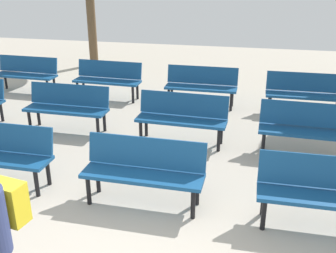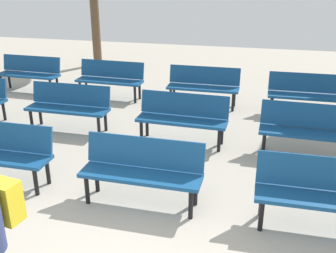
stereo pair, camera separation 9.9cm
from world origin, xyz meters
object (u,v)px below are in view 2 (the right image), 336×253
at_px(bench_r2_c0, 29,71).
at_px(bench_r2_c2, 203,84).
at_px(bench_r0_c3, 325,191).
at_px(bench_r1_c2, 183,115).
at_px(bench_r1_c3, 310,128).
at_px(bench_r1_c1, 69,104).
at_px(bench_r2_c1, 110,77).
at_px(bench_r2_c3, 307,92).
at_px(bench_r0_c2, 142,168).

distance_m(bench_r2_c0, bench_r2_c2, 4.45).
height_order(bench_r0_c3, bench_r2_c0, same).
height_order(bench_r1_c2, bench_r1_c3, same).
bearing_deg(bench_r2_c2, bench_r1_c1, -138.24).
bearing_deg(bench_r1_c2, bench_r2_c2, 90.92).
xyz_separation_m(bench_r1_c1, bench_r2_c1, (0.03, 2.08, 0.00)).
relative_size(bench_r1_c3, bench_r2_c1, 1.00).
height_order(bench_r1_c2, bench_r2_c0, same).
distance_m(bench_r2_c0, bench_r2_c1, 2.19).
xyz_separation_m(bench_r1_c1, bench_r1_c3, (4.38, -0.14, 0.00)).
bearing_deg(bench_r1_c3, bench_r2_c3, 88.53).
xyz_separation_m(bench_r2_c0, bench_r2_c1, (2.19, -0.05, 0.00)).
distance_m(bench_r2_c2, bench_r2_c3, 2.22).
bearing_deg(bench_r1_c2, bench_r2_c0, 155.43).
xyz_separation_m(bench_r1_c2, bench_r2_c1, (-2.21, 2.15, 0.00)).
bearing_deg(bench_r2_c3, bench_r2_c0, 177.78).
bearing_deg(bench_r2_c0, bench_r1_c1, -42.93).
xyz_separation_m(bench_r2_c0, bench_r2_c2, (4.44, -0.10, 0.00)).
height_order(bench_r2_c0, bench_r2_c3, same).
bearing_deg(bench_r2_c2, bench_r2_c0, 178.87).
bearing_deg(bench_r1_c2, bench_r1_c1, -179.91).
bearing_deg(bench_r1_c1, bench_r1_c3, -1.37).
bearing_deg(bench_r1_c1, bench_r2_c3, 23.70).
xyz_separation_m(bench_r0_c3, bench_r1_c1, (-4.38, 2.17, 0.00)).
xyz_separation_m(bench_r1_c2, bench_r2_c2, (0.04, 2.10, 0.00)).
xyz_separation_m(bench_r2_c2, bench_r2_c3, (2.22, -0.10, 0.00)).
bearing_deg(bench_r2_c0, bench_r1_c2, -24.93).
bearing_deg(bench_r2_c3, bench_r1_c1, -157.30).
xyz_separation_m(bench_r1_c2, bench_r2_c3, (2.26, 2.01, 0.00)).
xyz_separation_m(bench_r1_c1, bench_r2_c0, (-2.16, 2.13, 0.00)).
bearing_deg(bench_r2_c1, bench_r0_c2, -61.59).
bearing_deg(bench_r2_c3, bench_r1_c3, -93.80).
bearing_deg(bench_r2_c1, bench_r2_c3, 0.04).
height_order(bench_r1_c1, bench_r1_c2, same).
bearing_deg(bench_r0_c3, bench_r1_c3, 89.53).
bearing_deg(bench_r0_c3, bench_r2_c0, 146.17).
bearing_deg(bench_r2_c1, bench_r2_c0, -179.37).
relative_size(bench_r1_c1, bench_r2_c0, 0.99).
height_order(bench_r0_c2, bench_r2_c3, same).
height_order(bench_r0_c2, bench_r2_c2, same).
xyz_separation_m(bench_r1_c1, bench_r2_c2, (2.28, 2.03, 0.00)).
xyz_separation_m(bench_r0_c3, bench_r2_c3, (0.12, 4.11, 0.00)).
relative_size(bench_r0_c2, bench_r0_c3, 1.00).
bearing_deg(bench_r0_c3, bench_r2_c3, 87.85).
relative_size(bench_r1_c2, bench_r1_c3, 1.00).
distance_m(bench_r0_c3, bench_r2_c2, 4.70).
relative_size(bench_r1_c3, bench_r2_c2, 1.01).
distance_m(bench_r0_c3, bench_r2_c3, 4.11).
distance_m(bench_r1_c2, bench_r2_c2, 2.10).
distance_m(bench_r0_c3, bench_r2_c0, 7.83).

